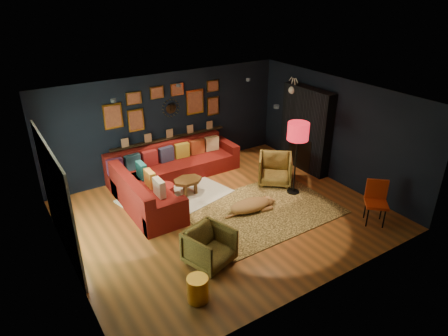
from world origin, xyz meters
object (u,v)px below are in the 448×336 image
armchair_left (209,245)px  coffee_table (188,182)px  floor_lamp (298,134)px  pouf (164,191)px  sectional (164,177)px  armchair_right (275,168)px  orange_chair (376,198)px  gold_stool (198,289)px  dog (250,203)px

armchair_left → coffee_table: bearing=52.7°
coffee_table → armchair_left: 2.63m
floor_lamp → pouf: bearing=152.3°
sectional → armchair_right: 2.76m
armchair_right → orange_chair: (0.66, -2.49, 0.14)m
armchair_right → sectional: bearing=-166.5°
gold_stool → dog: 2.85m
sectional → gold_stool: (-1.14, -3.71, -0.10)m
coffee_table → armchair_left: bearing=-109.4°
sectional → floor_lamp: size_ratio=1.92×
armchair_right → orange_chair: size_ratio=0.88×
coffee_table → floor_lamp: size_ratio=0.40×
sectional → gold_stool: sectional is taller
armchair_left → gold_stool: armchair_left is taller
sectional → pouf: 0.49m
coffee_table → armchair_right: (2.11, -0.67, 0.09)m
orange_chair → floor_lamp: size_ratio=0.53×
pouf → orange_chair: (3.34, -3.28, 0.37)m
orange_chair → floor_lamp: floor_lamp is taller
dog → gold_stool: bearing=-136.1°
sectional → armchair_right: (2.48, -1.21, 0.09)m
coffee_table → dog: (0.77, -1.47, -0.09)m
orange_chair → dog: orange_chair is taller
coffee_table → pouf: size_ratio=1.54×
pouf → orange_chair: bearing=-44.5°
armchair_left → dog: (1.65, 1.02, -0.16)m
gold_stool → armchair_left: bearing=47.6°
pouf → floor_lamp: floor_lamp is taller
pouf → orange_chair: 4.69m
pouf → gold_stool: gold_stool is taller
armchair_left → gold_stool: 0.95m
coffee_table → armchair_right: armchair_right is taller
pouf → armchair_right: size_ratio=0.57×
orange_chair → armchair_left: bearing=-148.2°
armchair_left → gold_stool: size_ratio=1.76×
armchair_right → armchair_left: bearing=-109.2°
floor_lamp → sectional: bearing=143.7°
armchair_right → dog: size_ratio=0.63×
orange_chair → dog: 2.64m
armchair_left → armchair_right: armchair_right is taller
sectional → pouf: bearing=-115.2°
coffee_table → floor_lamp: bearing=-31.4°
gold_stool → floor_lamp: size_ratio=0.25×
pouf → dog: dog is taller
floor_lamp → dog: floor_lamp is taller
armchair_left → orange_chair: (3.65, -0.68, 0.17)m
armchair_right → gold_stool: (-3.61, -2.51, -0.19)m
coffee_table → armchair_right: bearing=-17.6°
floor_lamp → dog: size_ratio=1.36×
armchair_right → dog: 1.57m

